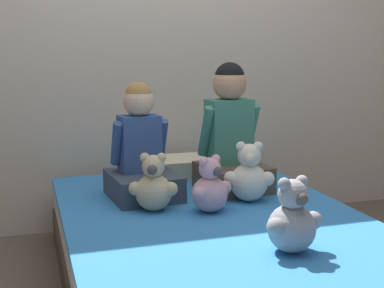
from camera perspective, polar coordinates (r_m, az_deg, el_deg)
The scene contains 9 objects.
wall_behind_bed at distance 3.47m, azimuth -3.87°, elevation 11.90°, with size 8.00×0.06×2.50m.
bed at distance 2.60m, azimuth 2.25°, elevation -11.51°, with size 1.39×1.95×0.38m.
child_on_left at distance 2.80m, azimuth -5.45°, elevation -1.14°, with size 0.37×0.41×0.60m.
child_on_right at distance 2.93m, azimuth 4.15°, elevation 0.72°, with size 0.37×0.39×0.70m.
teddy_bear_held_by_left_child at distance 2.57m, azimuth -4.13°, elevation -4.54°, with size 0.23×0.18×0.28m.
teddy_bear_held_by_right_child at distance 2.73m, azimuth 6.09°, elevation -3.44°, with size 0.25×0.19×0.31m.
teddy_bear_between_children at distance 2.55m, azimuth 1.94°, elevation -4.75°, with size 0.22×0.17×0.27m.
teddy_bear_at_foot_of_bed at distance 2.09m, azimuth 10.65°, elevation -8.03°, with size 0.25×0.19×0.30m.
pillow_at_headboard at distance 3.25m, azimuth -2.44°, elevation -2.51°, with size 0.52×0.30×0.11m.
Camera 1 is at (-0.82, -2.27, 1.15)m, focal length 50.00 mm.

